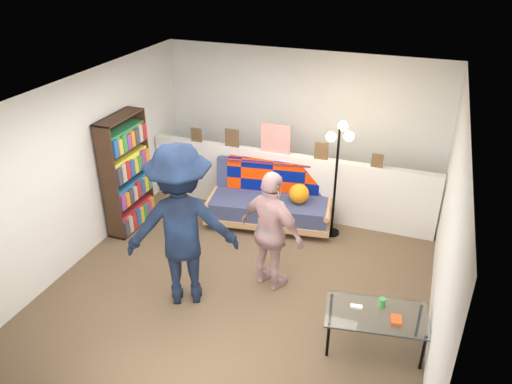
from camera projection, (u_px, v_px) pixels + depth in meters
ground at (245, 278)px, 6.39m from camera, size 5.00×5.00×0.00m
room_shell at (258, 144)px, 6.00m from camera, size 4.60×5.05×2.45m
half_wall_ledge at (287, 184)px, 7.65m from camera, size 4.45×0.15×1.00m
ledge_decor at (274, 141)px, 7.39m from camera, size 2.97×0.02×0.45m
futon_sofa at (271, 200)px, 7.48m from camera, size 1.95×1.13×0.79m
bookshelf at (126, 177)px, 7.19m from camera, size 0.29×0.86×1.72m
coffee_table at (377, 316)px, 5.16m from camera, size 1.13×0.74×0.54m
floor_lamp at (338, 158)px, 6.80m from camera, size 0.39×0.30×1.70m
person_left at (182, 226)px, 5.62m from camera, size 1.47×1.23×1.98m
person_right at (272, 232)px, 5.92m from camera, size 0.98×0.68×1.55m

